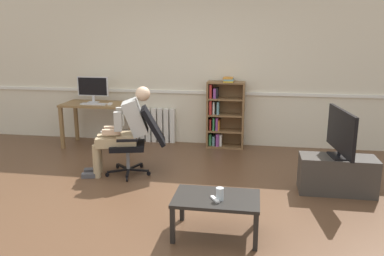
{
  "coord_description": "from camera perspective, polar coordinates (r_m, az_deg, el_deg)",
  "views": [
    {
      "loc": [
        0.98,
        -4.16,
        1.93
      ],
      "look_at": [
        0.15,
        0.85,
        0.7
      ],
      "focal_mm": 36.75,
      "sensor_mm": 36.0,
      "label": 1
    }
  ],
  "objects": [
    {
      "name": "imac_monitor",
      "position": [
        7.04,
        -14.2,
        5.73
      ],
      "size": [
        0.56,
        0.14,
        0.45
      ],
      "color": "silver",
      "rests_on": "computer_desk"
    },
    {
      "name": "computer_desk",
      "position": [
        7.0,
        -13.74,
        2.58
      ],
      "size": [
        1.12,
        0.63,
        0.76
      ],
      "color": "olive",
      "rests_on": "ground_plane"
    },
    {
      "name": "keyboard",
      "position": [
        6.84,
        -14.1,
        3.4
      ],
      "size": [
        0.44,
        0.12,
        0.02
      ],
      "primitive_type": "cube",
      "color": "silver",
      "rests_on": "computer_desk"
    },
    {
      "name": "spare_remote",
      "position": [
        3.78,
        3.34,
        -10.28
      ],
      "size": [
        0.11,
        0.15,
        0.02
      ],
      "primitive_type": "cube",
      "rotation": [
        0.0,
        0.0,
        3.66
      ],
      "color": "white",
      "rests_on": "coffee_table"
    },
    {
      "name": "tv_screen",
      "position": [
        5.04,
        20.82,
        -0.62
      ],
      "size": [
        0.24,
        0.9,
        0.58
      ],
      "rotation": [
        0.0,
        0.0,
        1.7
      ],
      "color": "black",
      "rests_on": "tv_stand"
    },
    {
      "name": "bookshelf",
      "position": [
        6.76,
        4.51,
        1.99
      ],
      "size": [
        0.63,
        0.3,
        1.21
      ],
      "color": "brown",
      "rests_on": "ground_plane"
    },
    {
      "name": "radiator",
      "position": [
        7.13,
        -5.5,
        0.41
      ],
      "size": [
        0.76,
        0.08,
        0.62
      ],
      "color": "white",
      "rests_on": "ground_plane"
    },
    {
      "name": "coffee_table",
      "position": [
        3.87,
        3.56,
        -10.61
      ],
      "size": [
        0.83,
        0.54,
        0.39
      ],
      "color": "black",
      "rests_on": "ground_plane"
    },
    {
      "name": "drinking_glass",
      "position": [
        3.77,
        4.06,
        -9.52
      ],
      "size": [
        0.07,
        0.07,
        0.12
      ],
      "primitive_type": "cylinder",
      "color": "silver",
      "rests_on": "coffee_table"
    },
    {
      "name": "tv_stand",
      "position": [
        5.19,
        20.3,
        -6.38
      ],
      "size": [
        0.91,
        0.39,
        0.46
      ],
      "color": "#3D3833",
      "rests_on": "ground_plane"
    },
    {
      "name": "person_seated",
      "position": [
        5.46,
        -9.83,
        -0.1
      ],
      "size": [
        0.97,
        0.54,
        1.23
      ],
      "rotation": [
        0.0,
        0.0,
        -1.32
      ],
      "color": "tan",
      "rests_on": "ground_plane"
    },
    {
      "name": "office_chair",
      "position": [
        5.48,
        -7.68,
        -1.44
      ],
      "size": [
        0.85,
        0.66,
        0.95
      ],
      "rotation": [
        0.0,
        0.0,
        -1.32
      ],
      "color": "black",
      "rests_on": "ground_plane"
    },
    {
      "name": "back_wall",
      "position": [
        6.91,
        1.22,
        8.77
      ],
      "size": [
        12.0,
        0.13,
        2.7
      ],
      "color": "beige",
      "rests_on": "ground_plane"
    },
    {
      "name": "ground_plane",
      "position": [
        4.69,
        -3.57,
        -10.71
      ],
      "size": [
        18.0,
        18.0,
        0.0
      ],
      "primitive_type": "plane",
      "color": "brown"
    },
    {
      "name": "computer_mouse",
      "position": [
        6.75,
        -11.8,
        3.44
      ],
      "size": [
        0.06,
        0.1,
        0.03
      ],
      "primitive_type": "cube",
      "color": "white",
      "rests_on": "computer_desk"
    }
  ]
}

